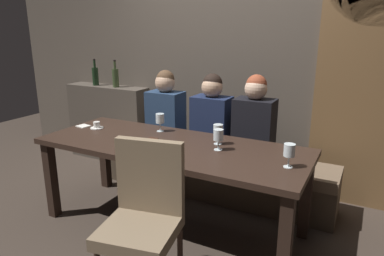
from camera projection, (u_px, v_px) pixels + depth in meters
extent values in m
plane|color=#382D26|center=(172.00, 225.00, 3.02)|extent=(9.00, 9.00, 0.00)
cube|color=brown|center=(230.00, 42.00, 3.65)|extent=(6.00, 0.12, 3.00)
cube|color=brown|center=(367.00, 97.00, 3.11)|extent=(0.90, 0.05, 2.10)
cube|color=#494138|center=(109.00, 123.00, 4.47)|extent=(1.10, 0.28, 0.95)
cube|color=black|center=(51.00, 180.00, 3.09)|extent=(0.08, 0.08, 0.69)
cube|color=black|center=(285.00, 244.00, 2.17)|extent=(0.08, 0.08, 0.69)
cube|color=black|center=(105.00, 155.00, 3.69)|extent=(0.08, 0.08, 0.69)
cube|color=black|center=(306.00, 197.00, 2.77)|extent=(0.08, 0.08, 0.69)
cube|color=#302119|center=(171.00, 146.00, 2.83)|extent=(2.20, 0.84, 0.04)
cube|color=#4A3C2E|center=(207.00, 177.00, 3.57)|extent=(2.50, 0.40, 0.35)
cube|color=brown|center=(207.00, 156.00, 3.51)|extent=(2.50, 0.44, 0.10)
cylinder|color=#302119|center=(135.00, 244.00, 2.40)|extent=(0.04, 0.04, 0.42)
cube|color=#7F6B51|center=(139.00, 231.00, 2.10)|extent=(0.52, 0.52, 0.08)
cube|color=#7F6B51|center=(150.00, 176.00, 2.20)|extent=(0.44, 0.14, 0.48)
cube|color=navy|center=(166.00, 119.00, 3.62)|extent=(0.36, 0.24, 0.57)
sphere|color=tan|center=(165.00, 83.00, 3.52)|extent=(0.20, 0.20, 0.20)
sphere|color=brown|center=(165.00, 79.00, 3.52)|extent=(0.18, 0.18, 0.18)
cube|color=#192342|center=(211.00, 126.00, 3.38)|extent=(0.36, 0.24, 0.56)
sphere|color=tan|center=(212.00, 87.00, 3.27)|extent=(0.20, 0.20, 0.20)
sphere|color=black|center=(213.00, 83.00, 3.27)|extent=(0.18, 0.18, 0.18)
cube|color=black|center=(254.00, 130.00, 3.19)|extent=(0.36, 0.24, 0.58)
sphere|color=#DBB293|center=(256.00, 89.00, 3.09)|extent=(0.20, 0.20, 0.20)
sphere|color=brown|center=(256.00, 85.00, 3.09)|extent=(0.18, 0.18, 0.18)
cylinder|color=black|center=(95.00, 76.00, 4.35)|extent=(0.08, 0.08, 0.22)
cylinder|color=black|center=(94.00, 64.00, 4.31)|extent=(0.03, 0.03, 0.09)
cylinder|color=black|center=(94.00, 60.00, 4.30)|extent=(0.03, 0.03, 0.02)
cylinder|color=#384728|center=(116.00, 78.00, 4.22)|extent=(0.08, 0.08, 0.22)
cylinder|color=#384728|center=(115.00, 65.00, 4.17)|extent=(0.03, 0.03, 0.09)
cylinder|color=black|center=(115.00, 61.00, 4.16)|extent=(0.03, 0.03, 0.02)
cylinder|color=silver|center=(218.00, 144.00, 2.81)|extent=(0.06, 0.06, 0.00)
cylinder|color=silver|center=(218.00, 139.00, 2.80)|extent=(0.01, 0.01, 0.07)
cylinder|color=silver|center=(218.00, 130.00, 2.78)|extent=(0.08, 0.08, 0.08)
cylinder|color=silver|center=(288.00, 167.00, 2.34)|extent=(0.06, 0.06, 0.00)
cylinder|color=silver|center=(288.00, 161.00, 2.33)|extent=(0.01, 0.01, 0.07)
cylinder|color=silver|center=(289.00, 150.00, 2.31)|extent=(0.08, 0.08, 0.08)
cylinder|color=maroon|center=(289.00, 154.00, 2.32)|extent=(0.07, 0.07, 0.02)
cylinder|color=silver|center=(218.00, 150.00, 2.67)|extent=(0.06, 0.06, 0.00)
cylinder|color=silver|center=(218.00, 145.00, 2.66)|extent=(0.01, 0.01, 0.07)
cylinder|color=silver|center=(218.00, 135.00, 2.64)|extent=(0.08, 0.08, 0.08)
cylinder|color=silver|center=(160.00, 131.00, 3.16)|extent=(0.06, 0.06, 0.00)
cylinder|color=silver|center=(160.00, 127.00, 3.15)|extent=(0.01, 0.01, 0.07)
cylinder|color=silver|center=(160.00, 118.00, 3.13)|extent=(0.08, 0.08, 0.08)
cylinder|color=maroon|center=(160.00, 120.00, 3.13)|extent=(0.07, 0.07, 0.04)
cylinder|color=white|center=(97.00, 128.00, 3.25)|extent=(0.12, 0.12, 0.01)
cylinder|color=white|center=(97.00, 125.00, 3.24)|extent=(0.06, 0.06, 0.06)
cylinder|color=brown|center=(96.00, 122.00, 3.24)|extent=(0.05, 0.05, 0.01)
cube|color=white|center=(151.00, 144.00, 2.80)|extent=(0.19, 0.19, 0.01)
cube|color=#381E14|center=(152.00, 141.00, 2.79)|extent=(0.08, 0.06, 0.04)
cube|color=silver|center=(167.00, 146.00, 2.75)|extent=(0.06, 0.17, 0.01)
cube|color=silver|center=(83.00, 126.00, 3.32)|extent=(0.13, 0.12, 0.01)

